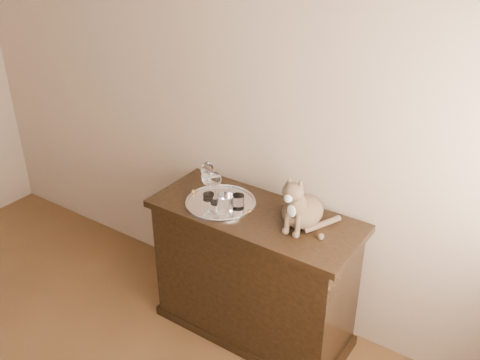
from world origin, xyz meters
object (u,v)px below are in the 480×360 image
object	(u,v)px
tray	(221,203)
sideboard	(254,274)
wine_glass_d	(215,188)
wine_glass_a	(208,179)
cat	(303,197)
wine_glass_c	(208,185)
tumbler_c	(238,202)
tumbler_a	(225,204)

from	to	relation	value
tray	sideboard	bearing A→B (deg)	8.06
tray	wine_glass_d	bearing A→B (deg)	-147.06
wine_glass_a	cat	world-z (taller)	cat
wine_glass_c	tumbler_c	size ratio (longest dim) A/B	2.24
sideboard	tumbler_c	distance (m)	0.48
tumbler_a	tray	bearing A→B (deg)	141.56
sideboard	cat	bearing A→B (deg)	9.02
sideboard	wine_glass_c	xyz separation A→B (m)	(-0.30, -0.04, 0.52)
tray	wine_glass_a	bearing A→B (deg)	162.27
wine_glass_d	tumbler_a	xyz separation A→B (m)	(0.10, -0.05, -0.05)
wine_glass_c	tumbler_c	xyz separation A→B (m)	(0.20, 0.01, -0.05)
wine_glass_a	cat	distance (m)	0.60
tumbler_c	cat	xyz separation A→B (m)	(0.37, 0.07, 0.11)
wine_glass_c	wine_glass_d	world-z (taller)	wine_glass_d
tumbler_a	cat	world-z (taller)	cat
wine_glass_a	tumbler_c	distance (m)	0.24
tumbler_c	cat	world-z (taller)	cat
tumbler_a	tumbler_c	size ratio (longest dim) A/B	1.24
wine_glass_a	wine_glass_d	distance (m)	0.10
wine_glass_c	tumbler_c	bearing A→B (deg)	3.61
tray	wine_glass_d	world-z (taller)	wine_glass_d
wine_glass_c	tumbler_a	size ratio (longest dim) A/B	1.81
cat	tumbler_a	bearing A→B (deg)	-162.62
wine_glass_d	cat	xyz separation A→B (m)	(0.50, 0.09, 0.06)
tumbler_a	wine_glass_a	bearing A→B (deg)	152.78
sideboard	tray	size ratio (longest dim) A/B	3.00
sideboard	tumbler_c	xyz separation A→B (m)	(-0.10, -0.02, 0.47)
sideboard	tumbler_c	size ratio (longest dim) A/B	14.85
tumbler_a	tumbler_c	distance (m)	0.08
tumbler_c	tumbler_a	bearing A→B (deg)	-117.38
tray	tumbler_c	xyz separation A→B (m)	(0.11, 0.01, 0.04)
sideboard	tumbler_a	size ratio (longest dim) A/B	11.98
sideboard	tumbler_a	bearing A→B (deg)	-145.22
wine_glass_a	tumbler_c	xyz separation A→B (m)	(0.23, -0.03, -0.06)
wine_glass_c	wine_glass_d	bearing A→B (deg)	-8.32
cat	tumbler_c	bearing A→B (deg)	-170.94
sideboard	wine_glass_c	size ratio (longest dim) A/B	6.62
sideboard	wine_glass_a	world-z (taller)	wine_glass_a
tumbler_c	wine_glass_a	bearing A→B (deg)	172.48
wine_glass_d	tumbler_c	size ratio (longest dim) A/B	2.39
wine_glass_a	wine_glass_d	bearing A→B (deg)	-29.94
sideboard	tumbler_c	world-z (taller)	tumbler_c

